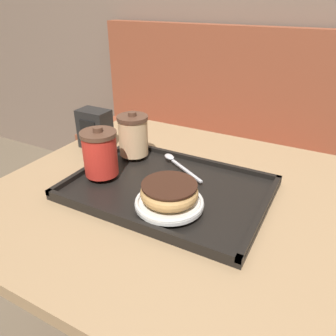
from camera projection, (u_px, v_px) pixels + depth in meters
The scene contains 9 objects.
booth_bench at pixel (199, 163), 1.78m from camera, with size 1.27×0.44×1.00m.
cafe_table at pixel (171, 245), 0.88m from camera, with size 0.83×0.79×0.71m.
serving_tray at pixel (168, 189), 0.78m from camera, with size 0.46×0.33×0.02m.
coffee_cup_front at pixel (100, 153), 0.79m from camera, with size 0.09×0.09×0.12m.
coffee_cup_rear at pixel (133, 135), 0.89m from camera, with size 0.08×0.08×0.12m.
plate_with_chocolate_donut at pixel (169, 202), 0.69m from camera, with size 0.15×0.15×0.01m.
donut_chocolate_glazed at pixel (169, 192), 0.68m from camera, with size 0.12×0.12×0.04m.
spoon at pixel (175, 161), 0.87m from camera, with size 0.15×0.10×0.01m.
napkin_dispenser at pixel (95, 129), 0.99m from camera, with size 0.10×0.06×0.12m.
Camera 1 is at (0.32, -0.60, 1.13)m, focal length 35.00 mm.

